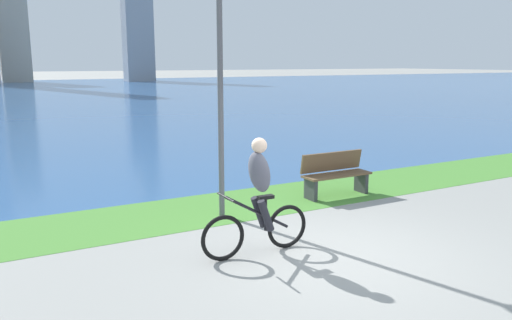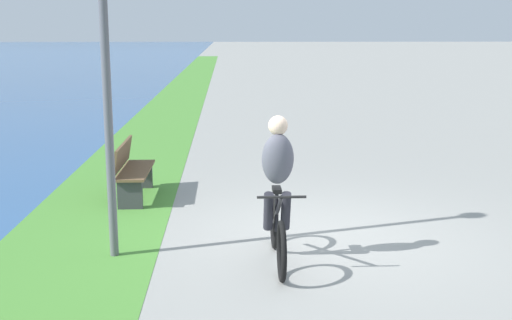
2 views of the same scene
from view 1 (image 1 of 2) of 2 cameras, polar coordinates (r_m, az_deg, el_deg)
ground_plane at (r=7.44m, az=8.80°, el=-10.72°), size 300.00×300.00×0.00m
grass_strip_bayside at (r=9.91m, az=-2.07°, el=-5.01°), size 120.00×2.05×0.01m
bay_water_surface at (r=46.89m, az=-23.63°, el=6.76°), size 300.00×74.14×0.00m
cyclist_lead at (r=7.22m, az=0.26°, el=-4.24°), size 1.71×0.52×1.70m
bench_near_path at (r=10.59m, az=8.91°, el=-1.59°), size 1.50×0.47×0.90m
lamppost_tall at (r=8.81m, az=-4.07°, el=10.74°), size 0.28×0.28×4.16m
city_skyline_far_shore at (r=75.76m, az=-26.08°, el=14.27°), size 38.19×11.77×27.97m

